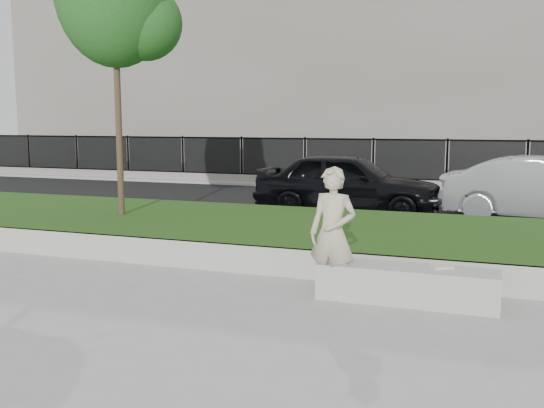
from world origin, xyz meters
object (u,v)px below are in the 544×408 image
at_px(book, 441,267).
at_px(car_dark, 348,183).
at_px(stone_bench, 406,285).
at_px(man, 333,234).

xyz_separation_m(book, car_dark, (-2.48, 6.10, 0.30)).
height_order(stone_bench, car_dark, car_dark).
bearing_deg(stone_bench, man, -170.16).
xyz_separation_m(stone_bench, book, (0.38, 0.08, 0.23)).
bearing_deg(man, book, 20.71).
bearing_deg(man, car_dark, 111.14).
relative_size(book, car_dark, 0.06).
bearing_deg(stone_bench, book, 12.22).
bearing_deg(book, stone_bench, 159.78).
distance_m(man, car_dark, 6.46).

